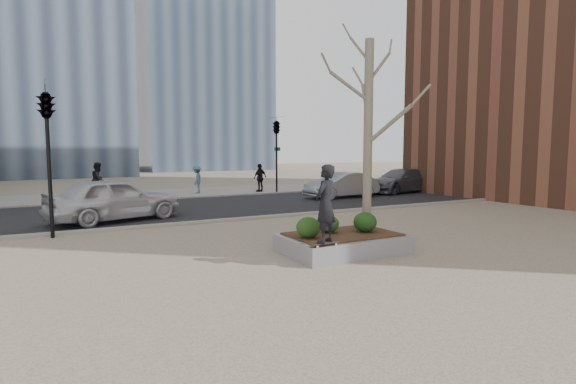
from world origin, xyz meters
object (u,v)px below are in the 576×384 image
planter (342,244)px  skateboarder (325,204)px  skateboard (325,244)px  police_car (114,199)px

planter → skateboarder: skateboarder is taller
skateboarder → planter: bearing=-172.9°
skateboard → planter: bearing=34.7°
skateboarder → police_car: size_ratio=0.38×
planter → skateboarder: 1.84m
skateboarder → police_car: (-3.36, 8.82, -0.60)m
planter → skateboarder: size_ratio=1.70×
planter → police_car: bearing=119.3°
skateboard → police_car: 9.44m
skateboarder → police_car: 9.45m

